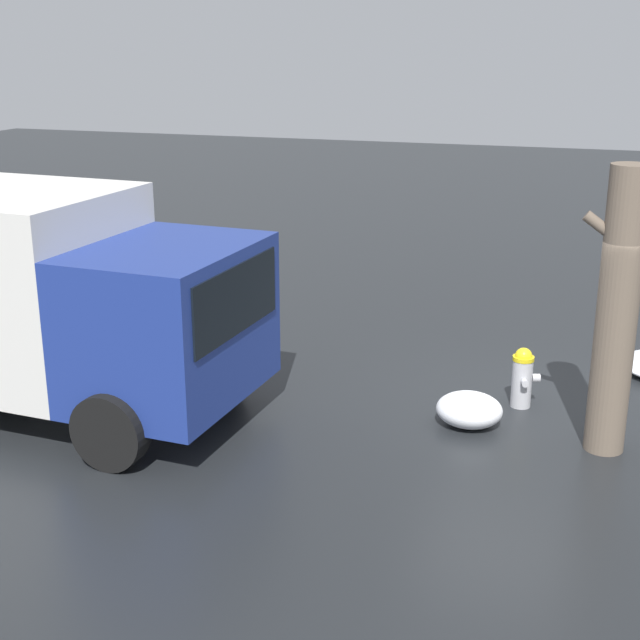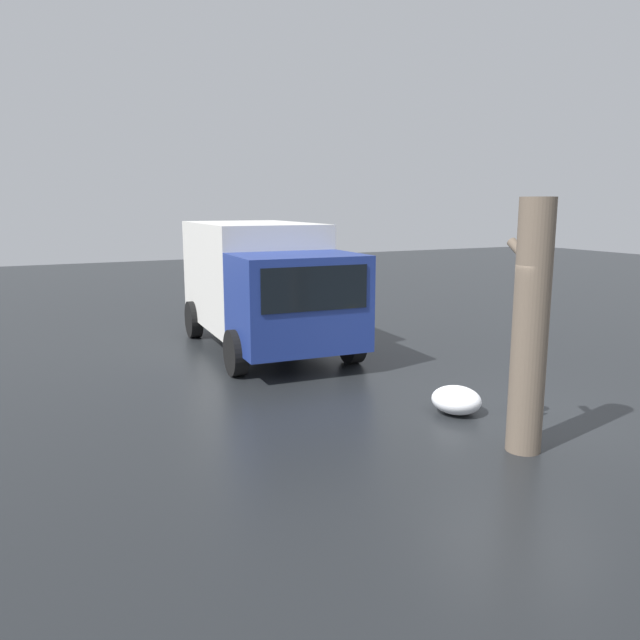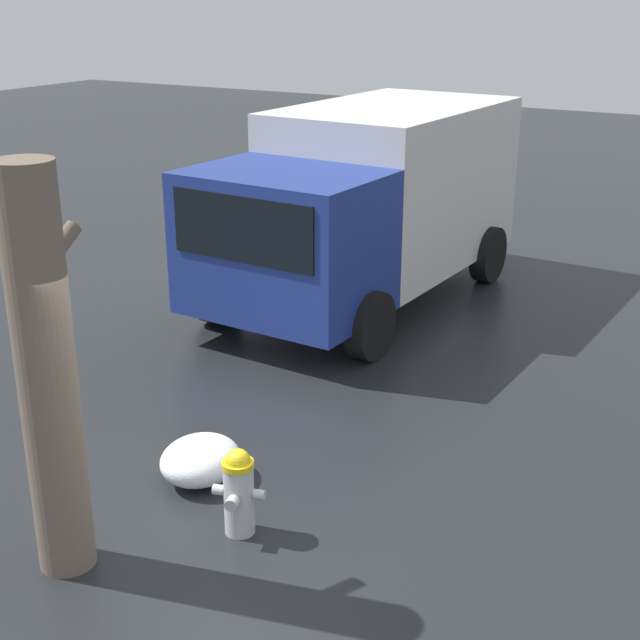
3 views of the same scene
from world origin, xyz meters
name	(u,v)px [view 2 (image 2 of 3)]	position (x,y,z in m)	size (l,w,h in m)	color
ground_plane	(520,415)	(0.00, 0.00, 0.00)	(60.00, 60.00, 0.00)	black
fire_hydrant	(522,390)	(0.00, 0.00, 0.42)	(0.38, 0.47, 0.81)	#B7B7BC
tree_trunk	(530,327)	(-1.07, 0.99, 1.69)	(0.70, 0.46, 3.35)	#6B5B4C
delivery_truck	(263,281)	(6.18, 1.91, 1.54)	(5.98, 3.00, 2.83)	navy
snow_pile_curbside	(456,400)	(0.55, 0.83, 0.21)	(0.83, 0.75, 0.43)	white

